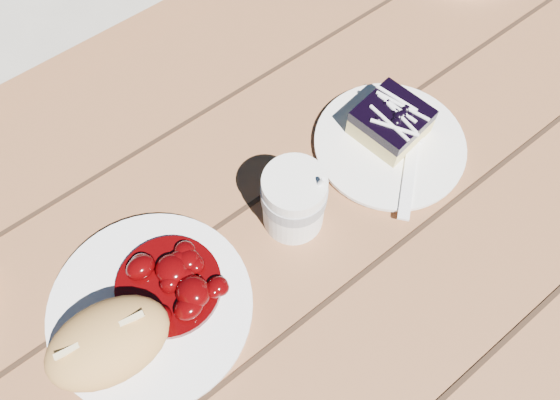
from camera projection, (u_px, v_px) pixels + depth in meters
ground at (328, 333)px, 1.38m from camera, size 60.00×60.00×0.00m
picnic_table at (357, 239)px, 0.86m from camera, size 2.00×1.55×0.75m
main_plate at (151, 308)px, 0.63m from camera, size 0.23×0.23×0.02m
goulash_stew at (166, 281)px, 0.62m from camera, size 0.12×0.12×0.04m
bread_roll at (108, 342)px, 0.57m from camera, size 0.15×0.11×0.07m
dessert_plate at (390, 145)px, 0.74m from camera, size 0.20×0.20×0.01m
blueberry_cake at (391, 122)px, 0.73m from camera, size 0.09×0.09×0.05m
fork_dessert at (409, 177)px, 0.71m from camera, size 0.14×0.12×0.00m
coffee_cup at (294, 201)px, 0.65m from camera, size 0.08×0.08×0.09m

